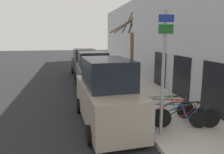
# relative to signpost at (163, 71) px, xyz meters

# --- Properties ---
(ground_plane) EXTENTS (80.00, 80.00, 0.00)m
(ground_plane) POSITION_rel_signpost_xyz_m (-1.36, 7.21, -2.27)
(ground_plane) COLOR black
(sidewalk_curb) EXTENTS (3.20, 32.00, 0.15)m
(sidewalk_curb) POSITION_rel_signpost_xyz_m (1.24, 10.01, -2.19)
(sidewalk_curb) COLOR #ADA89E
(sidewalk_curb) RESTS_ON ground
(building_facade) EXTENTS (0.23, 32.00, 6.50)m
(building_facade) POSITION_rel_signpost_xyz_m (2.99, 9.93, 0.96)
(building_facade) COLOR #B2B7C1
(building_facade) RESTS_ON ground
(signpost) EXTENTS (0.48, 0.13, 3.94)m
(signpost) POSITION_rel_signpost_xyz_m (0.00, 0.00, 0.00)
(signpost) COLOR #939399
(signpost) RESTS_ON sidewalk_curb
(bicycle_0) EXTENTS (2.37, 0.59, 0.97)m
(bicycle_0) POSITION_rel_signpost_xyz_m (1.07, 0.34, -1.71)
(bicycle_0) COLOR black
(bicycle_0) RESTS_ON sidewalk_curb
(bicycle_1) EXTENTS (2.03, 0.86, 0.84)m
(bicycle_1) POSITION_rel_signpost_xyz_m (0.79, 0.54, -1.76)
(bicycle_1) COLOR black
(bicycle_1) RESTS_ON sidewalk_curb
(bicycle_2) EXTENTS (2.29, 1.18, 0.97)m
(bicycle_2) POSITION_rel_signpost_xyz_m (0.73, 0.72, -1.71)
(bicycle_2) COLOR black
(bicycle_2) RESTS_ON sidewalk_curb
(bicycle_3) EXTENTS (2.36, 0.44, 0.94)m
(bicycle_3) POSITION_rel_signpost_xyz_m (0.69, 1.26, -1.72)
(bicycle_3) COLOR black
(bicycle_3) RESTS_ON sidewalk_curb
(parked_car_0) EXTENTS (2.17, 4.90, 2.52)m
(parked_car_0) POSITION_rel_signpost_xyz_m (-1.52, 1.59, -1.14)
(parked_car_0) COLOR gray
(parked_car_0) RESTS_ON ground
(parked_car_1) EXTENTS (2.10, 4.46, 2.39)m
(parked_car_1) POSITION_rel_signpost_xyz_m (-1.44, 7.10, -1.19)
(parked_car_1) COLOR #51565B
(parked_car_1) RESTS_ON ground
(parked_car_2) EXTENTS (2.15, 4.38, 2.28)m
(parked_car_2) POSITION_rel_signpost_xyz_m (-1.61, 12.06, -1.23)
(parked_car_2) COLOR black
(parked_car_2) RESTS_ON ground
(pedestrian_near) EXTENTS (0.44, 0.38, 1.72)m
(pedestrian_near) POSITION_rel_signpost_xyz_m (1.15, 9.03, -1.13)
(pedestrian_near) COLOR #333338
(pedestrian_near) RESTS_ON sidewalk_curb
(street_tree) EXTENTS (1.17, 1.05, 4.22)m
(street_tree) POSITION_rel_signpost_xyz_m (0.01, 3.69, -0.05)
(street_tree) COLOR brown
(street_tree) RESTS_ON sidewalk_curb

